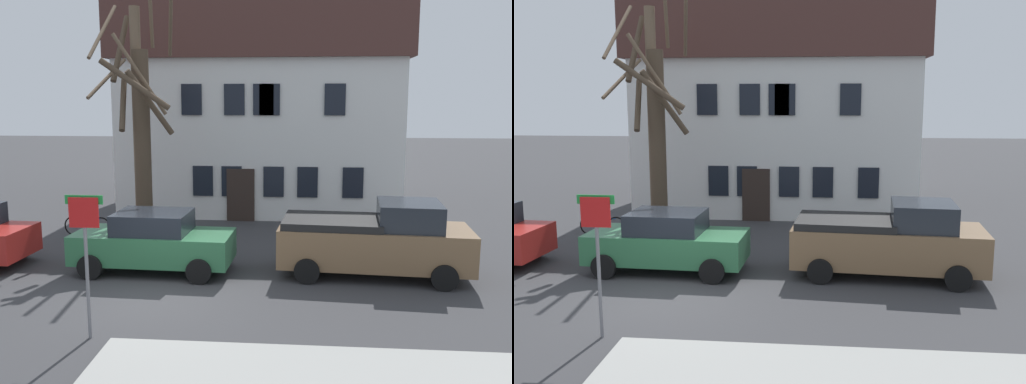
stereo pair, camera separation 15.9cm
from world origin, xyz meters
The scene contains 8 objects.
ground_plane centered at (0.00, 0.00, 0.00)m, with size 120.00×120.00×0.00m, color #38383A.
building_main centered at (1.73, 13.27, 4.39)m, with size 12.02×9.10×8.62m.
tree_bare_near centered at (-2.06, 5.91, 4.38)m, with size 2.98×2.66×8.32m.
tree_bare_mid centered at (-1.86, 5.58, 3.54)m, with size 2.22×2.07×7.61m.
car_green_sedan centered at (-0.56, 2.11, 0.86)m, with size 4.47×2.19×1.71m.
pickup_truck_brown centered at (5.59, 2.29, 1.00)m, with size 5.26×2.56×2.08m.
street_sign_pole centered at (-0.67, -2.40, 2.06)m, with size 0.76×0.07×2.95m.
bicycle_leaning centered at (-4.02, 5.93, 0.37)m, with size 1.75×0.18×1.03m.
Camera 1 is at (3.63, -12.76, 4.78)m, focal length 39.11 mm.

